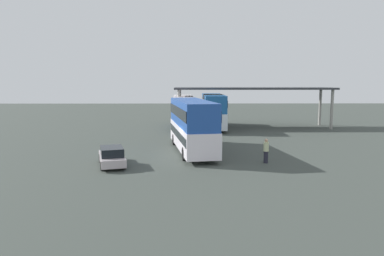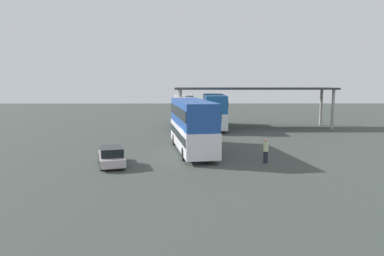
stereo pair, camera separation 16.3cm
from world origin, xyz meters
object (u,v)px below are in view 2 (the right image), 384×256
Objects in this scene: parked_hatchback at (112,156)px; double_decker_main at (192,124)px; double_decker_mid_row at (214,110)px; double_decker_near_canopy at (184,111)px; pedestrian_waiting at (266,151)px.

double_decker_main is at bearing -64.21° from parked_hatchback.
double_decker_main reaches higher than double_decker_mid_row.
double_decker_near_canopy is 21.01m from pedestrian_waiting.
parked_hatchback is at bearing 123.36° from double_decker_main.
pedestrian_waiting is (5.32, -4.39, -1.48)m from double_decker_main.
pedestrian_waiting is at bearing -164.52° from double_decker_near_canopy.
parked_hatchback is 11.03m from pedestrian_waiting.
double_decker_mid_row is 19.95m from pedestrian_waiting.
double_decker_mid_row is at bearing 1.75° from pedestrian_waiting.
double_decker_near_canopy is 3.83m from double_decker_mid_row.
double_decker_main reaches higher than pedestrian_waiting.
double_decker_mid_row reaches higher than parked_hatchback.
double_decker_main reaches higher than double_decker_near_canopy.
double_decker_main is at bearing -178.45° from double_decker_near_canopy.
pedestrian_waiting is (6.26, -20.01, -1.33)m from double_decker_near_canopy.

